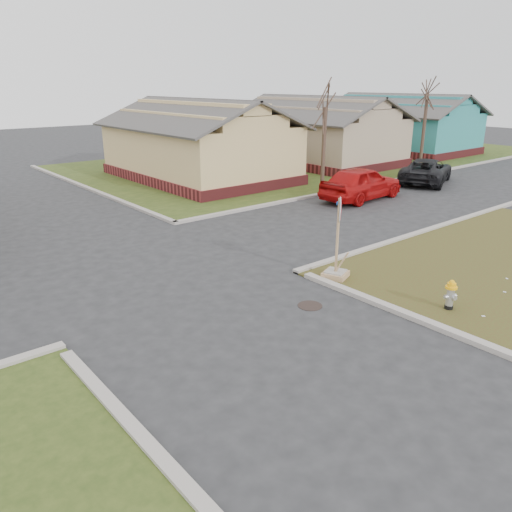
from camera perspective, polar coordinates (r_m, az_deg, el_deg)
ground at (r=12.12m, az=-2.91°, el=-7.74°), size 120.00×120.00×0.00m
verge_far_right at (r=39.37m, az=7.27°, el=11.11°), size 37.00×19.00×0.05m
curbs at (r=16.09m, az=-13.64°, el=-1.29°), size 80.00×40.00×0.12m
manhole at (r=13.09m, az=6.19°, el=-5.66°), size 0.64×0.64×0.01m
side_house_yellow at (r=30.25m, az=-6.64°, el=12.85°), size 7.60×11.60×4.70m
side_house_tan at (r=36.65m, az=6.94°, el=13.94°), size 7.60×11.60×4.70m
side_house_teal at (r=44.40m, az=16.20°, el=14.25°), size 7.60×11.60×4.70m
tree_mid_right at (r=28.01m, az=7.74°, el=12.22°), size 0.22×0.22×4.20m
tree_far_right at (r=36.09m, az=18.61°, el=13.41°), size 0.22×0.22×4.76m
fire_hydrant at (r=13.49m, az=21.35°, el=-3.96°), size 0.29×0.29×0.79m
stop_sign at (r=14.75m, az=9.17°, el=-0.51°), size 0.69×0.67×2.42m
red_sedan at (r=25.24m, az=11.95°, el=8.17°), size 4.95×2.26×1.65m
dark_pickup at (r=30.55m, az=18.86°, el=9.20°), size 5.54×4.10×1.40m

